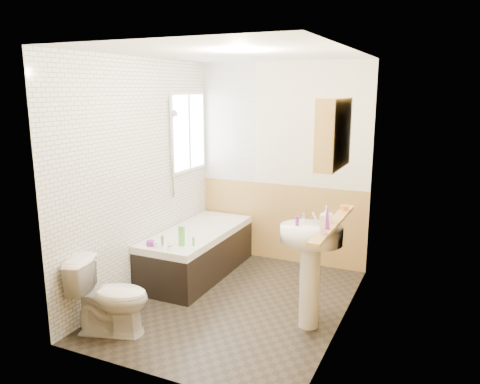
% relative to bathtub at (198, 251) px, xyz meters
% --- Properties ---
extents(floor, '(2.80, 2.80, 0.00)m').
position_rel_bathtub_xyz_m(floor, '(0.73, -0.53, -0.29)').
color(floor, black).
rests_on(floor, ground).
extents(ceiling, '(2.80, 2.80, 0.00)m').
position_rel_bathtub_xyz_m(ceiling, '(0.73, -0.53, 2.21)').
color(ceiling, white).
rests_on(ceiling, ground).
extents(wall_back, '(2.20, 0.02, 2.50)m').
position_rel_bathtub_xyz_m(wall_back, '(0.73, 0.88, 0.96)').
color(wall_back, beige).
rests_on(wall_back, ground).
extents(wall_front, '(2.20, 0.02, 2.50)m').
position_rel_bathtub_xyz_m(wall_front, '(0.73, -1.94, 0.96)').
color(wall_front, beige).
rests_on(wall_front, ground).
extents(wall_left, '(0.02, 2.80, 2.50)m').
position_rel_bathtub_xyz_m(wall_left, '(-0.38, -0.53, 0.96)').
color(wall_left, beige).
rests_on(wall_left, ground).
extents(wall_right, '(0.02, 2.80, 2.50)m').
position_rel_bathtub_xyz_m(wall_right, '(1.84, -0.53, 0.96)').
color(wall_right, beige).
rests_on(wall_right, ground).
extents(wainscot_right, '(0.01, 2.80, 1.00)m').
position_rel_bathtub_xyz_m(wainscot_right, '(1.82, -0.53, 0.21)').
color(wainscot_right, tan).
rests_on(wainscot_right, wall_right).
extents(wainscot_front, '(2.20, 0.01, 1.00)m').
position_rel_bathtub_xyz_m(wainscot_front, '(0.73, -1.92, 0.21)').
color(wainscot_front, tan).
rests_on(wainscot_front, wall_front).
extents(wainscot_back, '(2.20, 0.01, 1.00)m').
position_rel_bathtub_xyz_m(wainscot_back, '(0.73, 0.86, 0.21)').
color(wainscot_back, tan).
rests_on(wainscot_back, wall_back).
extents(tile_cladding_left, '(0.01, 2.80, 2.50)m').
position_rel_bathtub_xyz_m(tile_cladding_left, '(-0.36, -0.53, 0.96)').
color(tile_cladding_left, white).
rests_on(tile_cladding_left, wall_left).
extents(tile_return_back, '(0.75, 0.01, 1.50)m').
position_rel_bathtub_xyz_m(tile_return_back, '(0.00, 0.86, 1.46)').
color(tile_return_back, white).
rests_on(tile_return_back, wall_back).
extents(window, '(0.03, 0.79, 0.99)m').
position_rel_bathtub_xyz_m(window, '(-0.33, 0.42, 1.36)').
color(window, white).
rests_on(window, wall_left).
extents(bathtub, '(0.70, 1.64, 0.69)m').
position_rel_bathtub_xyz_m(bathtub, '(0.00, 0.00, 0.00)').
color(bathtub, black).
rests_on(bathtub, floor).
extents(shower_riser, '(0.10, 0.08, 1.18)m').
position_rel_bathtub_xyz_m(shower_riser, '(-0.31, 0.00, 1.32)').
color(shower_riser, silver).
rests_on(shower_riser, wall_left).
extents(toilet, '(0.79, 0.58, 0.69)m').
position_rel_bathtub_xyz_m(toilet, '(-0.03, -1.53, 0.06)').
color(toilet, white).
rests_on(toilet, floor).
extents(sink, '(0.57, 0.46, 1.09)m').
position_rel_bathtub_xyz_m(sink, '(1.57, -0.68, 0.41)').
color(sink, white).
rests_on(sink, floor).
extents(pine_shelf, '(0.10, 1.30, 0.03)m').
position_rel_bathtub_xyz_m(pine_shelf, '(1.77, -0.70, 0.75)').
color(pine_shelf, tan).
rests_on(pine_shelf, wall_right).
extents(medicine_cabinet, '(0.16, 0.64, 0.58)m').
position_rel_bathtub_xyz_m(medicine_cabinet, '(1.74, -0.73, 1.53)').
color(medicine_cabinet, tan).
rests_on(medicine_cabinet, wall_right).
extents(foam_can, '(0.05, 0.05, 0.16)m').
position_rel_bathtub_xyz_m(foam_can, '(1.77, -1.08, 0.84)').
color(foam_can, silver).
rests_on(foam_can, pine_shelf).
extents(green_bottle, '(0.06, 0.06, 0.24)m').
position_rel_bathtub_xyz_m(green_bottle, '(1.77, -0.93, 0.88)').
color(green_bottle, purple).
rests_on(green_bottle, pine_shelf).
extents(black_jar, '(0.10, 0.10, 0.05)m').
position_rel_bathtub_xyz_m(black_jar, '(1.77, -0.27, 0.78)').
color(black_jar, orange).
rests_on(black_jar, pine_shelf).
extents(soap_bottle, '(0.13, 0.23, 0.10)m').
position_rel_bathtub_xyz_m(soap_bottle, '(1.72, -0.73, 0.74)').
color(soap_bottle, silver).
rests_on(soap_bottle, sink).
extents(clear_bottle, '(0.04, 0.04, 0.09)m').
position_rel_bathtub_xyz_m(clear_bottle, '(1.45, -0.71, 0.73)').
color(clear_bottle, purple).
rests_on(clear_bottle, sink).
extents(blue_gel, '(0.06, 0.04, 0.21)m').
position_rel_bathtub_xyz_m(blue_gel, '(0.14, -0.56, 0.37)').
color(blue_gel, '#59C647').
rests_on(blue_gel, bathtub).
extents(cream_jar, '(0.10, 0.10, 0.05)m').
position_rel_bathtub_xyz_m(cream_jar, '(-0.17, -0.70, 0.29)').
color(cream_jar, purple).
rests_on(cream_jar, bathtub).
extents(orange_bottle, '(0.04, 0.04, 0.09)m').
position_rel_bathtub_xyz_m(orange_bottle, '(0.25, -0.51, 0.31)').
color(orange_bottle, '#59C647').
rests_on(orange_bottle, bathtub).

